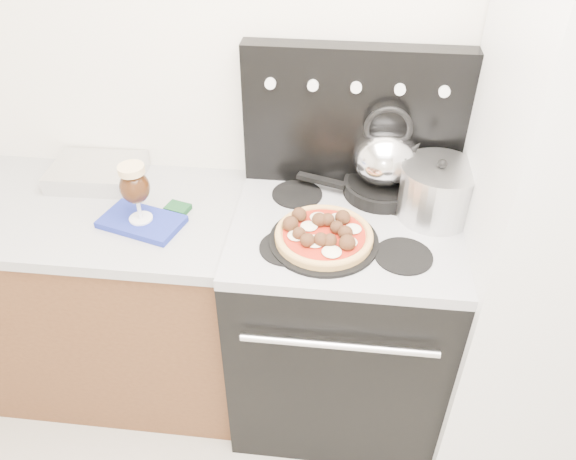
# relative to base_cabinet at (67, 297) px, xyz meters

# --- Properties ---
(room_shell) EXTENTS (3.52, 3.01, 2.52)m
(room_shell) POSITION_rel_base_cabinet_xyz_m (1.02, -0.91, 0.82)
(room_shell) COLOR #B9B2A9
(room_shell) RESTS_ON ground
(base_cabinet) EXTENTS (1.45, 0.60, 0.86)m
(base_cabinet) POSITION_rel_base_cabinet_xyz_m (0.00, 0.00, 0.00)
(base_cabinet) COLOR brown
(base_cabinet) RESTS_ON ground
(countertop) EXTENTS (1.48, 0.63, 0.04)m
(countertop) POSITION_rel_base_cabinet_xyz_m (0.00, 0.00, 0.45)
(countertop) COLOR #A9A9AA
(countertop) RESTS_ON base_cabinet
(stove_body) EXTENTS (0.76, 0.65, 0.88)m
(stove_body) POSITION_rel_base_cabinet_xyz_m (1.10, -0.02, 0.01)
(stove_body) COLOR black
(stove_body) RESTS_ON ground
(cooktop) EXTENTS (0.76, 0.65, 0.04)m
(cooktop) POSITION_rel_base_cabinet_xyz_m (1.10, -0.02, 0.47)
(cooktop) COLOR #ADADB2
(cooktop) RESTS_ON stove_body
(backguard) EXTENTS (0.76, 0.08, 0.50)m
(backguard) POSITION_rel_base_cabinet_xyz_m (1.10, 0.25, 0.74)
(backguard) COLOR black
(backguard) RESTS_ON cooktop
(fridge) EXTENTS (0.64, 0.68, 1.90)m
(fridge) POSITION_rel_base_cabinet_xyz_m (1.80, -0.05, 0.52)
(fridge) COLOR silver
(fridge) RESTS_ON ground
(foil_sheet) EXTENTS (0.34, 0.25, 0.07)m
(foil_sheet) POSITION_rel_base_cabinet_xyz_m (0.17, 0.17, 0.50)
(foil_sheet) COLOR white
(foil_sheet) RESTS_ON countertop
(oven_mitt) EXTENTS (0.30, 0.23, 0.02)m
(oven_mitt) POSITION_rel_base_cabinet_xyz_m (0.42, -0.08, 0.48)
(oven_mitt) COLOR navy
(oven_mitt) RESTS_ON countertop
(beer_glass) EXTENTS (0.10, 0.10, 0.21)m
(beer_glass) POSITION_rel_base_cabinet_xyz_m (0.42, -0.08, 0.60)
(beer_glass) COLOR black
(beer_glass) RESTS_ON oven_mitt
(pizza_pan) EXTENTS (0.44, 0.44, 0.01)m
(pizza_pan) POSITION_rel_base_cabinet_xyz_m (1.04, -0.13, 0.50)
(pizza_pan) COLOR black
(pizza_pan) RESTS_ON cooktop
(pizza) EXTENTS (0.36, 0.36, 0.04)m
(pizza) POSITION_rel_base_cabinet_xyz_m (1.04, -0.13, 0.52)
(pizza) COLOR #E7AC51
(pizza) RESTS_ON pizza_pan
(skillet) EXTENTS (0.33, 0.33, 0.05)m
(skillet) POSITION_rel_base_cabinet_xyz_m (1.22, 0.17, 0.51)
(skillet) COLOR black
(skillet) RESTS_ON cooktop
(tea_kettle) EXTENTS (0.24, 0.24, 0.24)m
(tea_kettle) POSITION_rel_base_cabinet_xyz_m (1.22, 0.17, 0.66)
(tea_kettle) COLOR silver
(tea_kettle) RESTS_ON skillet
(stock_pot) EXTENTS (0.28, 0.28, 0.18)m
(stock_pot) POSITION_rel_base_cabinet_xyz_m (1.39, 0.06, 0.58)
(stock_pot) COLOR silver
(stock_pot) RESTS_ON cooktop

